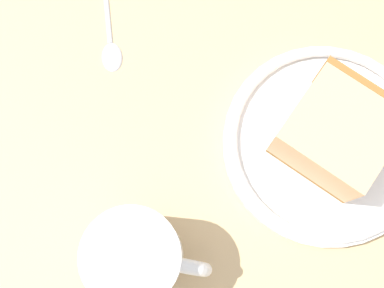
{
  "coord_description": "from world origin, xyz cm",
  "views": [
    {
      "loc": [
        6.05,
        -0.05,
        47.84
      ],
      "look_at": [
        -0.1,
        -7.51,
        3.0
      ],
      "focal_mm": 48.79,
      "sensor_mm": 36.0,
      "label": 1
    }
  ],
  "objects_px": {
    "small_plate": "(326,143)",
    "cake_slice": "(337,132)",
    "tea_mug": "(139,258)",
    "teaspoon": "(110,38)"
  },
  "relations": [
    {
      "from": "small_plate",
      "to": "cake_slice",
      "type": "xyz_separation_m",
      "value": [
        -0.0,
        -0.0,
        0.03
      ]
    },
    {
      "from": "cake_slice",
      "to": "small_plate",
      "type": "bearing_deg",
      "value": 15.4
    },
    {
      "from": "tea_mug",
      "to": "teaspoon",
      "type": "relative_size",
      "value": 0.82
    },
    {
      "from": "cake_slice",
      "to": "tea_mug",
      "type": "xyz_separation_m",
      "value": [
        0.2,
        -0.03,
        0.0
      ]
    },
    {
      "from": "teaspoon",
      "to": "tea_mug",
      "type": "bearing_deg",
      "value": 60.46
    },
    {
      "from": "small_plate",
      "to": "cake_slice",
      "type": "relative_size",
      "value": 1.85
    },
    {
      "from": "tea_mug",
      "to": "teaspoon",
      "type": "bearing_deg",
      "value": -119.54
    },
    {
      "from": "cake_slice",
      "to": "teaspoon",
      "type": "height_order",
      "value": "cake_slice"
    },
    {
      "from": "small_plate",
      "to": "tea_mug",
      "type": "distance_m",
      "value": 0.2
    },
    {
      "from": "cake_slice",
      "to": "teaspoon",
      "type": "xyz_separation_m",
      "value": [
        0.09,
        -0.21,
        -0.04
      ]
    }
  ]
}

